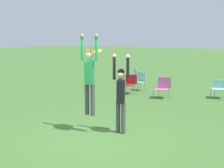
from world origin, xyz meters
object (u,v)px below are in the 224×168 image
camping_chair_3 (140,80)px  camping_chair_0 (129,83)px  camping_chair_5 (219,87)px  camping_chair_2 (163,87)px  camping_chair_4 (135,74)px  person_jumping (90,72)px  frisbee (98,51)px  person_defending (121,92)px

camping_chair_3 → camping_chair_0: bearing=95.8°
camping_chair_3 → camping_chair_5: (3.70, 0.41, -0.06)m
camping_chair_2 → camping_chair_4: bearing=-71.4°
person_jumping → camping_chair_3: (-2.52, 6.55, -1.13)m
camping_chair_2 → frisbee: bearing=70.3°
camping_chair_4 → camping_chair_5: camping_chair_4 is taller
person_defending → camping_chair_4: person_defending is taller
camping_chair_2 → camping_chair_4: camping_chair_2 is taller
camping_chair_0 → camping_chair_3: camping_chair_3 is taller
camping_chair_2 → camping_chair_4: (-3.45, 3.07, -0.01)m
person_defending → camping_chair_0: (-3.17, 5.06, -0.63)m
camping_chair_3 → frisbee: bearing=114.7°
person_defending → camping_chair_2: person_defending is taller
camping_chair_0 → camping_chair_5: size_ratio=1.12×
camping_chair_0 → camping_chair_4: (-1.75, 3.08, -0.03)m
camping_chair_3 → camping_chair_5: bearing=-172.0°
person_jumping → camping_chair_2: (-0.75, 5.51, -1.16)m
camping_chair_2 → camping_chair_5: (1.93, 1.44, -0.03)m
person_jumping → frisbee: person_jumping is taller
camping_chair_4 → person_jumping: bearing=144.4°
camping_chair_4 → camping_chair_5: size_ratio=1.04×
frisbee → camping_chair_5: frisbee is taller
camping_chair_0 → camping_chair_5: 3.91m
person_jumping → camping_chair_2: size_ratio=2.47×
person_defending → camping_chair_2: bearing=165.0°
frisbee → camping_chair_5: bearing=81.9°
person_jumping → camping_chair_0: person_jumping is taller
person_defending → frisbee: frisbee is taller
camping_chair_2 → camping_chair_5: camping_chair_2 is taller
camping_chair_2 → camping_chair_5: 2.41m
person_jumping → camping_chair_0: 6.12m
camping_chair_3 → camping_chair_4: 2.64m
camping_chair_3 → camping_chair_5: 3.73m
person_defending → camping_chair_2: (-1.47, 5.08, -0.65)m
camping_chair_3 → camping_chair_2: bearing=151.5°
camping_chair_0 → camping_chair_3: bearing=-103.4°
person_defending → camping_chair_5: size_ratio=2.74×
camping_chair_2 → camping_chair_3: bearing=-60.1°
camping_chair_2 → camping_chair_0: bearing=-29.3°
camping_chair_0 → camping_chair_5: camping_chair_0 is taller
frisbee → camping_chair_0: bearing=116.2°
camping_chair_2 → camping_chair_3: size_ratio=0.99×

